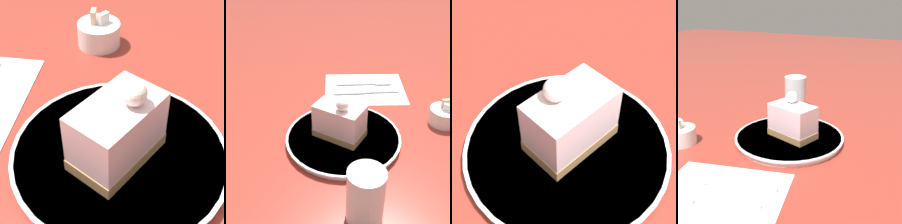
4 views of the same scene
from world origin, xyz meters
TOP-DOWN VIEW (x-y plane):
  - ground_plane at (0.00, 0.00)m, footprint 4.00×4.00m
  - plate at (0.02, -0.04)m, footprint 0.26×0.26m
  - cake_slice at (0.02, -0.04)m, footprint 0.09×0.12m
  - napkin at (-0.23, -0.02)m, footprint 0.23×0.26m
  - fork at (-0.26, -0.01)m, footprint 0.06×0.16m
  - knife at (-0.20, -0.03)m, footprint 0.07×0.19m
  - sugar_bowl at (-0.10, 0.19)m, footprint 0.07×0.07m
  - drinking_glass at (0.22, 0.04)m, footprint 0.06×0.06m

SIDE VIEW (x-z plane):
  - ground_plane at x=0.00m, z-range 0.00..0.00m
  - napkin at x=-0.23m, z-range 0.00..0.00m
  - knife at x=-0.20m, z-range 0.00..0.01m
  - fork at x=-0.26m, z-range 0.00..0.01m
  - plate at x=0.02m, z-range 0.00..0.02m
  - sugar_bowl at x=-0.10m, z-range -0.01..0.05m
  - drinking_glass at x=0.22m, z-range 0.00..0.11m
  - cake_slice at x=0.02m, z-range 0.00..0.11m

